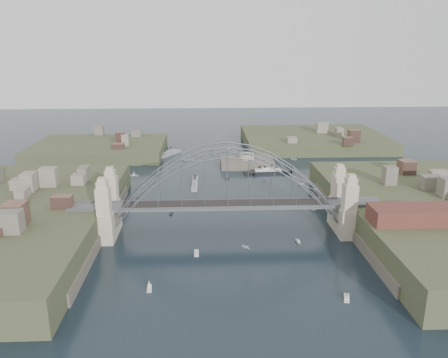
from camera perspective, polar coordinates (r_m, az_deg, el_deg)
ground at (r=123.43m, az=0.39°, el=-6.87°), size 500.00×500.00×0.00m
bridge at (r=119.02m, az=0.40°, el=-1.43°), size 84.00×13.80×24.60m
shore_west at (r=132.81m, az=-25.29°, el=-5.90°), size 50.50×90.00×12.00m
shore_east at (r=137.91m, az=25.01°, el=-5.04°), size 50.50×90.00×12.00m
headland_nw at (r=219.14m, az=-15.50°, el=3.24°), size 60.00×45.00×9.00m
headland_ne at (r=234.95m, az=11.26°, el=4.48°), size 70.00×55.00×9.50m
fort_island at (r=190.43m, az=2.89°, el=1.58°), size 22.00×16.00×9.40m
wharf_shed at (r=117.66m, az=22.77°, el=-4.21°), size 20.00×8.00×4.00m
finger_pier at (r=107.79m, az=22.89°, el=-11.59°), size 4.00×22.00×1.40m
naval_cruiser_near at (r=164.13m, az=-3.70°, el=-0.54°), size 2.36×16.09×4.82m
naval_cruiser_far at (r=209.67m, az=-6.92°, el=3.23°), size 10.19×14.09×5.21m
ocean_liner at (r=179.37m, az=5.61°, el=0.92°), size 19.29×3.95×4.70m
aeroplane at (r=104.46m, az=2.73°, el=-8.64°), size 1.64×2.50×0.40m
small_boat_a at (r=137.43m, az=-6.73°, el=-4.39°), size 0.91×2.29×0.45m
small_boat_b at (r=149.05m, az=4.15°, el=-2.61°), size 1.90×1.20×0.45m
small_boat_c at (r=112.12m, az=-3.51°, el=-9.38°), size 1.14×3.39×0.45m
small_boat_d at (r=167.02m, az=9.78°, el=-0.61°), size 2.45×2.27×1.43m
small_boat_e at (r=178.62m, az=-11.37°, el=0.58°), size 3.50×1.39×2.38m
small_boat_f at (r=171.21m, az=0.41°, el=0.02°), size 1.56×0.53×0.45m
small_boat_g at (r=97.15m, az=15.32°, el=-14.33°), size 1.89×3.33×1.43m
small_boat_h at (r=198.36m, az=-5.09°, el=2.35°), size 1.22×2.25×1.43m
small_boat_i at (r=142.44m, az=11.20°, el=-3.51°), size 1.94×2.24×2.38m
small_boat_j at (r=98.15m, az=-9.47°, el=-13.26°), size 1.23×3.02×2.38m
small_boat_k at (r=219.69m, az=0.37°, el=4.00°), size 2.21×1.67×2.38m
small_boat_l at (r=155.79m, az=-15.41°, el=-2.32°), size 2.84×1.01×0.45m
small_boat_m at (r=119.52m, az=9.34°, el=-7.78°), size 1.18×2.27×1.43m
small_boat_n at (r=202.87m, az=8.82°, el=2.50°), size 2.58×2.56×0.45m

